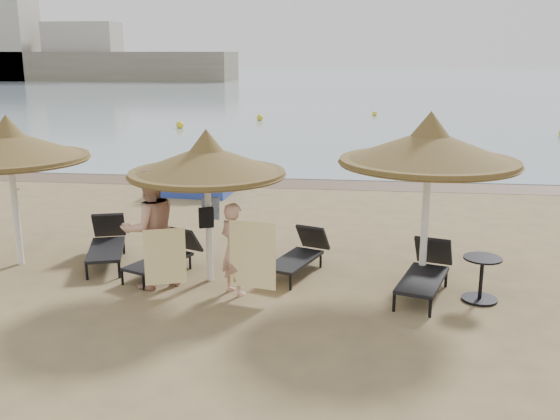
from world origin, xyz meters
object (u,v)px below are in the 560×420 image
(palapa_right, at_px, (429,148))
(lounger_near_left, at_px, (167,255))
(person_right, at_px, (234,242))
(lounger_far_left, at_px, (107,242))
(palapa_center, at_px, (207,161))
(person_left, at_px, (150,220))
(pedal_boat, at_px, (193,182))
(lounger_far_right, at_px, (426,271))
(palapa_left, at_px, (9,146))
(side_table, at_px, (481,280))
(lounger_near_right, at_px, (300,254))

(palapa_right, xyz_separation_m, lounger_near_left, (-4.60, -0.01, -2.06))
(person_right, bearing_deg, lounger_near_left, 4.74)
(palapa_right, distance_m, lounger_far_left, 6.30)
(palapa_center, relative_size, person_left, 1.14)
(palapa_center, xyz_separation_m, pedal_boat, (-2.06, 6.71, -1.79))
(palapa_right, xyz_separation_m, lounger_far_right, (0.01, -0.44, -2.02))
(person_right, bearing_deg, palapa_right, -128.44)
(palapa_right, xyz_separation_m, lounger_far_left, (-5.95, 0.48, -2.02))
(palapa_left, distance_m, side_table, 8.66)
(side_table, relative_size, person_left, 0.31)
(lounger_far_right, bearing_deg, person_left, -159.52)
(pedal_boat, bearing_deg, lounger_far_left, -86.89)
(lounger_far_left, relative_size, side_table, 2.65)
(palapa_center, xyz_separation_m, lounger_near_right, (1.55, 0.64, -1.80))
(pedal_boat, bearing_deg, palapa_right, -43.25)
(palapa_center, relative_size, palapa_right, 0.90)
(lounger_far_right, xyz_separation_m, pedal_boat, (-5.81, 6.84, -0.02))
(palapa_left, height_order, lounger_near_right, palapa_left)
(palapa_right, bearing_deg, person_right, -164.48)
(lounger_near_left, xyz_separation_m, person_right, (1.43, -0.87, 0.58))
(lounger_far_left, distance_m, lounger_near_right, 3.77)
(person_left, bearing_deg, side_table, 143.68)
(palapa_right, bearing_deg, side_table, -38.61)
(side_table, xyz_separation_m, pedal_boat, (-6.66, 7.09, 0.01))
(side_table, bearing_deg, lounger_far_left, 170.27)
(lounger_far_left, distance_m, lounger_far_right, 6.03)
(lounger_near_left, distance_m, person_right, 1.77)
(lounger_near_right, bearing_deg, palapa_center, -137.39)
(lounger_far_left, height_order, side_table, lounger_far_left)
(lounger_near_right, distance_m, person_left, 2.81)
(lounger_near_right, relative_size, pedal_boat, 0.84)
(palapa_center, distance_m, lounger_near_right, 2.46)
(lounger_far_left, bearing_deg, lounger_near_left, -37.30)
(person_left, relative_size, pedal_boat, 1.11)
(palapa_center, xyz_separation_m, lounger_near_left, (-0.87, 0.30, -1.81))
(palapa_left, height_order, lounger_far_right, palapa_left)
(palapa_center, relative_size, lounger_far_right, 1.39)
(lounger_far_left, xyz_separation_m, lounger_near_left, (1.34, -0.48, -0.04))
(lounger_far_left, bearing_deg, person_left, -59.90)
(palapa_right, distance_m, lounger_near_left, 5.05)
(lounger_near_right, distance_m, pedal_boat, 7.06)
(palapa_center, height_order, lounger_far_right, palapa_center)
(palapa_right, bearing_deg, lounger_near_right, 171.27)
(lounger_near_left, bearing_deg, palapa_right, 24.14)
(lounger_near_left, xyz_separation_m, pedal_boat, (-1.19, 6.41, 0.02))
(palapa_right, distance_m, person_right, 3.61)
(side_table, distance_m, person_right, 4.08)
(palapa_right, distance_m, person_left, 4.85)
(lounger_near_right, distance_m, person_right, 1.67)
(lounger_far_left, distance_m, person_right, 3.14)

